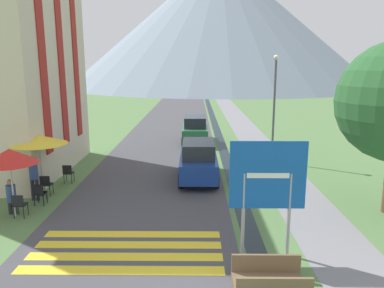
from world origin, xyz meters
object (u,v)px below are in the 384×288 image
object	(u,v)px
hotel_building	(6,44)
person_standing_terrace	(34,176)
cafe_umbrella_middle_yellow	(39,140)
person_seated_near	(11,195)
cafe_chair_middle	(46,183)
cafe_chair_far_right	(68,172)
cafe_chair_nearest	(19,204)
road_sign	(268,183)
cafe_chair_near_left	(39,192)
parked_car_far	(195,129)
cafe_umbrella_front_red	(9,156)
parked_car_near	(198,160)
cafe_chair_near_right	(39,192)
footbridge	(270,282)
streetlamp	(274,101)

from	to	relation	value
hotel_building	person_standing_terrace	xyz separation A→B (m)	(2.61, -4.19, -5.16)
cafe_umbrella_middle_yellow	person_seated_near	size ratio (longest dim) A/B	1.90
cafe_chair_middle	person_seated_near	bearing A→B (deg)	-105.57
cafe_chair_far_right	person_standing_terrace	bearing A→B (deg)	-123.08
person_seated_near	cafe_chair_nearest	bearing A→B (deg)	-39.03
road_sign	person_seated_near	bearing A→B (deg)	161.11
road_sign	cafe_umbrella_middle_yellow	xyz separation A→B (m)	(-8.20, 5.04, 0.16)
person_standing_terrace	cafe_chair_near_left	bearing A→B (deg)	-53.76
parked_car_far	person_standing_terrace	xyz separation A→B (m)	(-6.23, -11.16, 0.09)
parked_car_far	cafe_chair_near_left	bearing A→B (deg)	-116.52
cafe_chair_near_left	cafe_umbrella_front_red	world-z (taller)	cafe_umbrella_front_red
parked_car_near	cafe_chair_near_right	xyz separation A→B (m)	(-6.01, -3.31, -0.39)
cafe_chair_near_right	cafe_umbrella_middle_yellow	size ratio (longest dim) A/B	0.35
footbridge	parked_car_far	distance (m)	17.17
cafe_umbrella_middle_yellow	person_standing_terrace	bearing A→B (deg)	-87.95
parked_car_far	cafe_chair_near_left	distance (m)	13.07
parked_car_far	cafe_umbrella_front_red	bearing A→B (deg)	-116.35
footbridge	person_standing_terrace	xyz separation A→B (m)	(-7.99, 5.91, 0.77)
parked_car_far	parked_car_near	bearing A→B (deg)	-88.90
parked_car_near	cafe_chair_far_right	size ratio (longest dim) A/B	4.78
parked_car_far	cafe_chair_nearest	size ratio (longest dim) A/B	4.89
road_sign	streetlamp	bearing A→B (deg)	77.65
cafe_chair_near_right	streetlamp	size ratio (longest dim) A/B	0.15
cafe_chair_far_right	cafe_umbrella_middle_yellow	world-z (taller)	cafe_umbrella_middle_yellow
footbridge	cafe_chair_middle	distance (m)	10.12
cafe_chair_far_right	cafe_chair_middle	size ratio (longest dim) A/B	1.00
hotel_building	cafe_chair_middle	size ratio (longest dim) A/B	13.44
road_sign	cafe_chair_middle	world-z (taller)	road_sign
cafe_umbrella_front_red	cafe_umbrella_middle_yellow	bearing A→B (deg)	88.90
footbridge	cafe_chair_near_left	xyz separation A→B (m)	(-7.59, 5.38, 0.29)
person_seated_near	streetlamp	bearing A→B (deg)	34.86
cafe_chair_middle	cafe_umbrella_middle_yellow	bearing A→B (deg)	133.01
cafe_chair_far_right	cafe_chair_near_right	xyz separation A→B (m)	(-0.18, -2.72, 0.00)
parked_car_near	parked_car_far	bearing A→B (deg)	91.10
parked_car_far	cafe_chair_far_right	xyz separation A→B (m)	(-5.67, -8.96, -0.40)
road_sign	footbridge	xyz separation A→B (m)	(-0.19, -1.67, -1.88)
road_sign	cafe_chair_near_right	world-z (taller)	road_sign
cafe_chair_middle	cafe_chair_near_right	world-z (taller)	same
parked_car_far	cafe_chair_near_left	size ratio (longest dim) A/B	4.89
cafe_chair_far_right	cafe_chair_near_right	bearing A→B (deg)	-112.59
cafe_chair_middle	cafe_chair_near_right	size ratio (longest dim) A/B	1.00
cafe_chair_nearest	person_seated_near	bearing A→B (deg)	155.53
footbridge	cafe_chair_nearest	world-z (taller)	cafe_chair_nearest
parked_car_near	cafe_chair_near_right	size ratio (longest dim) A/B	4.78
road_sign	cafe_chair_middle	xyz separation A→B (m)	(-7.96, 4.80, -1.59)
cafe_chair_nearest	parked_car_near	bearing A→B (deg)	50.30
cafe_umbrella_front_red	parked_car_near	bearing A→B (deg)	33.88
cafe_umbrella_front_red	cafe_umbrella_middle_yellow	world-z (taller)	cafe_umbrella_middle_yellow
road_sign	cafe_chair_nearest	xyz separation A→B (m)	(-8.01, 2.55, -1.59)
parked_car_near	cafe_chair_near_left	distance (m)	6.86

